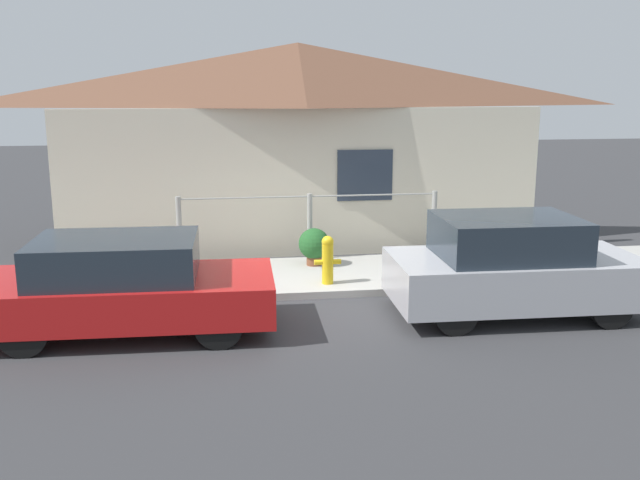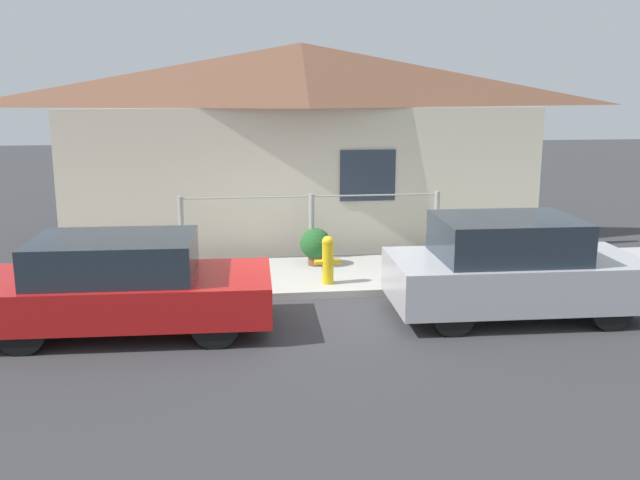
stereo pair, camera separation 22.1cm
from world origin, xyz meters
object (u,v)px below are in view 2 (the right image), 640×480
object	(u,v)px
fire_hydrant	(328,259)
car_left	(124,284)
car_right	(512,268)
potted_plant_near_hydrant	(316,245)

from	to	relation	value
fire_hydrant	car_left	bearing A→B (deg)	-152.14
car_right	potted_plant_near_hydrant	bearing A→B (deg)	133.05
fire_hydrant	potted_plant_near_hydrant	xyz separation A→B (m)	(-0.06, 1.25, -0.05)
car_right	potted_plant_near_hydrant	world-z (taller)	car_right
car_left	fire_hydrant	world-z (taller)	car_left
car_left	fire_hydrant	bearing A→B (deg)	29.40
fire_hydrant	potted_plant_near_hydrant	bearing A→B (deg)	92.61
fire_hydrant	car_right	bearing A→B (deg)	-32.74
car_left	potted_plant_near_hydrant	size ratio (longest dim) A/B	5.83
fire_hydrant	potted_plant_near_hydrant	world-z (taller)	fire_hydrant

